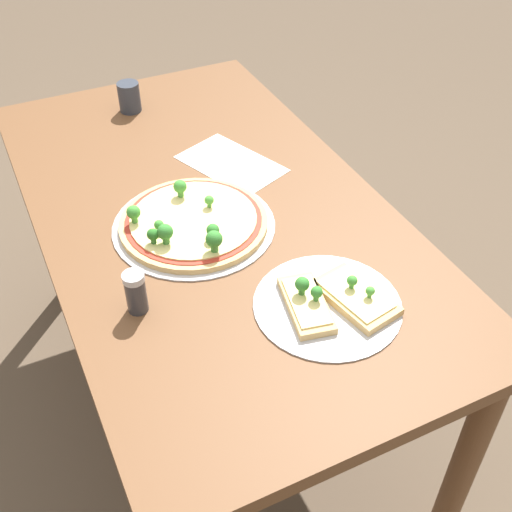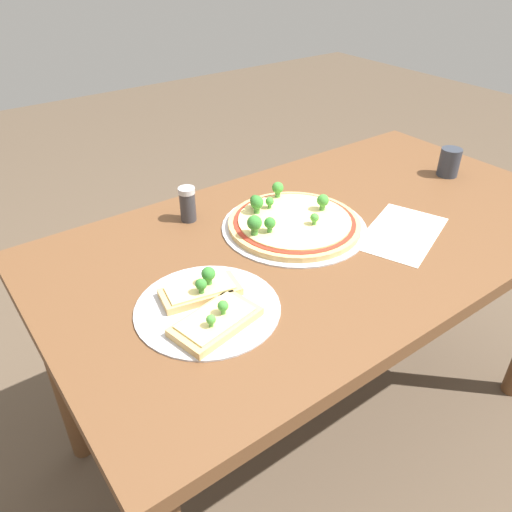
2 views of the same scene
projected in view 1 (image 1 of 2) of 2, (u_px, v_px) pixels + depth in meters
name	position (u px, v px, depth m)	size (l,w,h in m)	color
ground_plane	(221.00, 394.00, 1.95)	(8.00, 8.00, 0.00)	brown
dining_table	(211.00, 236.00, 1.54)	(1.39, 0.76, 0.71)	brown
pizza_tray_whole	(193.00, 222.00, 1.41)	(0.36, 0.36, 0.07)	#B7B7BC
pizza_tray_slice	(331.00, 301.00, 1.23)	(0.29, 0.29, 0.06)	#B7B7BC
drinking_cup	(129.00, 97.00, 1.79)	(0.06, 0.06, 0.08)	#2D333D
condiment_shaker	(136.00, 292.00, 1.20)	(0.04, 0.04, 0.09)	#333338
paper_menu	(231.00, 164.00, 1.61)	(0.26, 0.16, 0.00)	white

